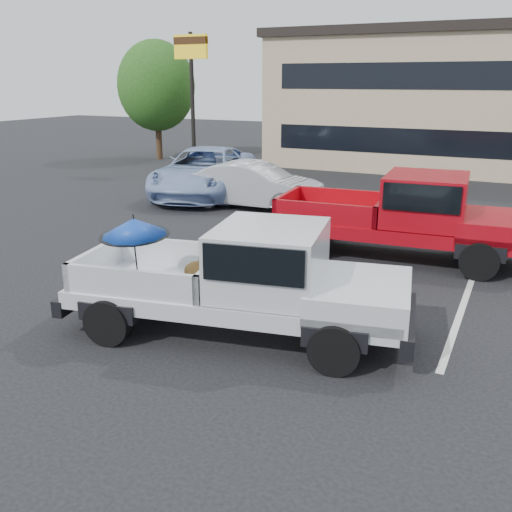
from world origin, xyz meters
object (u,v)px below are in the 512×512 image
object	(u,v)px
blue_suv	(205,172)
silver_sedan	(255,185)
motel_sign	(191,65)
silver_pickup	(254,276)
tree_left	(156,86)
red_pickup	(416,213)

from	to	relation	value
blue_suv	silver_sedan	bearing A→B (deg)	-38.12
motel_sign	silver_pickup	distance (m)	17.99
tree_left	motel_sign	bearing A→B (deg)	-36.87
red_pickup	silver_sedan	xyz separation A→B (m)	(-5.81, 3.44, -0.35)
motel_sign	silver_sedan	distance (m)	8.93
tree_left	blue_suv	world-z (taller)	tree_left
motel_sign	silver_pickup	bearing A→B (deg)	-55.33
silver_sedan	blue_suv	size ratio (longest dim) A/B	0.74
blue_suv	red_pickup	bearing A→B (deg)	-42.84
motel_sign	blue_suv	distance (m)	6.69
red_pickup	silver_pickup	bearing A→B (deg)	-109.71
silver_pickup	blue_suv	bearing A→B (deg)	114.04
motel_sign	silver_pickup	world-z (taller)	motel_sign
motel_sign	silver_sedan	xyz separation A→B (m)	(5.75, -5.61, -3.91)
silver_sedan	red_pickup	bearing A→B (deg)	-121.39
motel_sign	tree_left	bearing A→B (deg)	143.13
silver_sedan	blue_suv	bearing A→B (deg)	65.28
red_pickup	blue_suv	xyz separation A→B (m)	(-8.35, 4.58, -0.25)
motel_sign	silver_pickup	size ratio (longest dim) A/B	1.01
motel_sign	tree_left	distance (m)	5.08
red_pickup	silver_sedan	size ratio (longest dim) A/B	1.38
red_pickup	tree_left	bearing A→B (deg)	138.31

